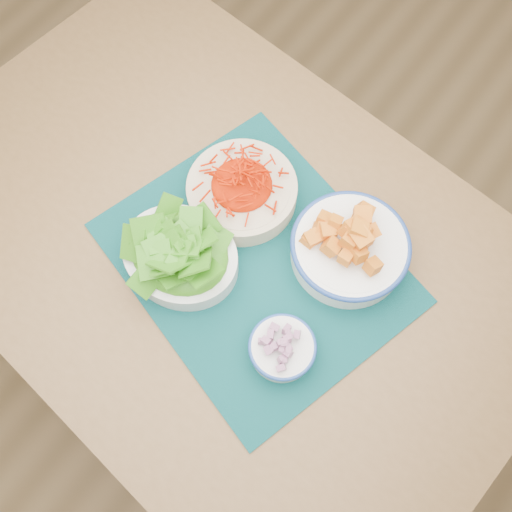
{
  "coord_description": "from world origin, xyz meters",
  "views": [
    {
      "loc": [
        0.22,
        -0.44,
        1.77
      ],
      "look_at": [
        -0.02,
        -0.12,
        0.78
      ],
      "focal_mm": 40.0,
      "sensor_mm": 36.0,
      "label": 1
    }
  ],
  "objects": [
    {
      "name": "squash_bowl",
      "position": [
        0.12,
        -0.0,
        0.8
      ],
      "size": [
        0.24,
        0.24,
        0.1
      ],
      "rotation": [
        0.0,
        0.0,
        0.1
      ],
      "color": "white",
      "rests_on": "placemat"
    },
    {
      "name": "ground",
      "position": [
        0.0,
        0.0,
        0.0
      ],
      "size": [
        4.0,
        4.0,
        0.0
      ],
      "primitive_type": "plane",
      "color": "#9E7B4C",
      "rests_on": "ground"
    },
    {
      "name": "carrot_bowl",
      "position": [
        -0.12,
        -0.02,
        0.79
      ],
      "size": [
        0.25,
        0.25,
        0.08
      ],
      "rotation": [
        0.0,
        0.0,
        0.16
      ],
      "color": "beige",
      "rests_on": "placemat"
    },
    {
      "name": "onion_bowl",
      "position": [
        0.12,
        -0.23,
        0.78
      ],
      "size": [
        0.15,
        0.15,
        0.06
      ],
      "rotation": [
        0.0,
        0.0,
        0.37
      ],
      "color": "white",
      "rests_on": "placemat"
    },
    {
      "name": "lettuce_bowl",
      "position": [
        -0.13,
        -0.2,
        0.8
      ],
      "size": [
        0.24,
        0.21,
        0.1
      ],
      "rotation": [
        0.0,
        0.0,
        0.1
      ],
      "color": "white",
      "rests_on": "placemat"
    },
    {
      "name": "placemat",
      "position": [
        -0.02,
        -0.12,
        0.75
      ],
      "size": [
        0.64,
        0.57,
        0.0
      ],
      "primitive_type": "cube",
      "rotation": [
        0.0,
        0.0,
        -0.28
      ],
      "color": "#03282A",
      "rests_on": "table"
    },
    {
      "name": "table",
      "position": [
        -0.11,
        -0.12,
        0.66
      ],
      "size": [
        1.38,
        0.99,
        0.75
      ],
      "rotation": [
        0.0,
        0.0,
        -0.11
      ],
      "color": "brown",
      "rests_on": "ground"
    }
  ]
}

